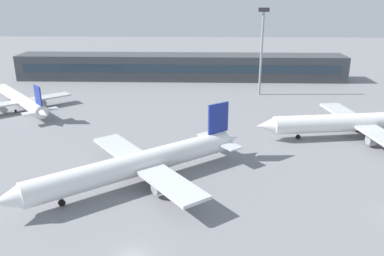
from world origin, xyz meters
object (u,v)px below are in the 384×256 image
at_px(airplane_near, 136,165).
at_px(airplane_far, 21,100).
at_px(airplane_mid, 355,122).
at_px(floodlight_tower_west, 262,46).

bearing_deg(airplane_near, airplane_far, 132.60).
bearing_deg(airplane_far, airplane_near, -47.40).
distance_m(airplane_near, airplane_mid, 50.84).
height_order(airplane_near, airplane_far, airplane_near).
distance_m(airplane_near, airplane_far, 57.59).
relative_size(airplane_mid, floodlight_tower_west, 1.72).
relative_size(airplane_mid, airplane_far, 1.51).
bearing_deg(floodlight_tower_west, airplane_near, -115.16).
distance_m(airplane_far, floodlight_tower_west, 71.20).
bearing_deg(floodlight_tower_west, airplane_far, -164.64).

